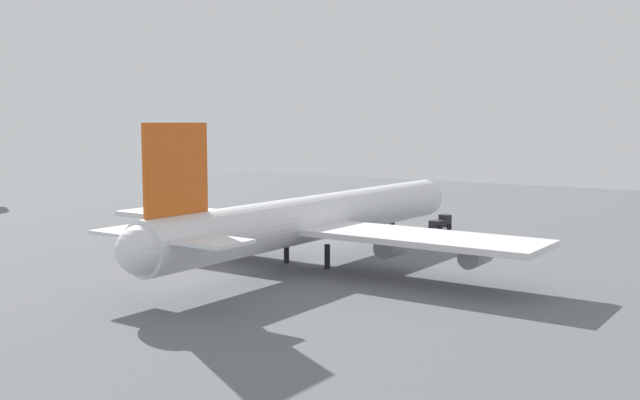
% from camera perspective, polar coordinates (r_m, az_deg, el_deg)
% --- Properties ---
extents(ground_plane, '(258.64, 258.64, 0.00)m').
position_cam_1_polar(ground_plane, '(94.44, 0.00, -4.86)').
color(ground_plane, slate).
extents(cargo_airplane, '(64.66, 59.86, 17.86)m').
position_cam_1_polar(cargo_airplane, '(93.12, -0.17, -1.42)').
color(cargo_airplane, silver).
rests_on(cargo_airplane, ground_plane).
extents(maintenance_van, '(4.21, 2.98, 2.48)m').
position_cam_1_polar(maintenance_van, '(123.80, 9.39, -1.76)').
color(maintenance_van, '#232328').
rests_on(maintenance_van, ground_plane).
extents(safety_cone_nose, '(0.44, 0.44, 0.63)m').
position_cam_1_polar(safety_cone_nose, '(120.09, 7.09, -2.39)').
color(safety_cone_nose, orange).
rests_on(safety_cone_nose, ground_plane).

